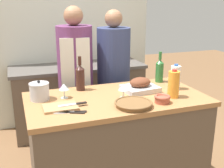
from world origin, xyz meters
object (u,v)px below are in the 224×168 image
juice_jug (174,84)px  knife_paring (74,104)px  wicker_basket (133,104)px  cutting_board (60,107)px  wine_bottle_green (160,70)px  condiment_bottle_short (74,57)px  wine_glass_left (64,87)px  milk_jug (175,77)px  wine_bottle_dark (80,77)px  wine_glass_right (123,87)px  knife_bread (72,112)px  knife_chef (67,112)px  roasting_pan (140,86)px  condiment_bottle_tall (70,61)px  mixing_bowl (162,99)px  person_cook_guest (114,77)px  person_cook_aproned (76,79)px  stand_mixer (108,55)px  stock_pot (39,91)px

juice_jug → knife_paring: (-0.83, 0.06, -0.09)m
wicker_basket → cutting_board: size_ratio=1.14×
cutting_board → wine_bottle_green: bearing=20.0°
condiment_bottle_short → wine_glass_left: bearing=-105.7°
milk_jug → knife_paring: (-0.97, -0.13, -0.09)m
wicker_basket → wine_glass_left: bearing=141.1°
cutting_board → knife_paring: (0.10, -0.00, 0.01)m
wine_bottle_green → wine_bottle_dark: wine_bottle_dark is taller
wicker_basket → knife_paring: size_ratio=1.31×
wicker_basket → wine_glass_right: wine_glass_right is taller
milk_jug → knife_bread: (-1.00, -0.24, -0.11)m
wicker_basket → knife_bread: size_ratio=1.23×
juice_jug → knife_chef: (-0.90, -0.04, -0.11)m
roasting_pan → milk_jug: (0.32, -0.05, 0.06)m
cutting_board → knife_chef: (0.03, -0.10, -0.01)m
wicker_basket → condiment_bottle_tall: bearing=95.6°
mixing_bowl → wine_bottle_green: 0.60m
wicker_basket → wine_bottle_dark: size_ratio=0.94×
wicker_basket → wine_glass_left: size_ratio=2.35×
person_cook_guest → person_cook_aproned: bearing=-174.8°
stand_mixer → wine_glass_left: bearing=-123.7°
roasting_pan → wine_glass_left: 0.67m
knife_bread → juice_jug: bearing=3.1°
wine_bottle_dark → milk_jug: bearing=-17.9°
wine_bottle_dark → wine_glass_right: wine_bottle_dark is taller
wine_bottle_green → condiment_bottle_tall: bearing=121.8°
person_cook_aproned → person_cook_guest: (0.43, 0.03, -0.02)m
knife_bread → person_cook_aproned: size_ratio=0.14×
cutting_board → condiment_bottle_short: (0.46, 1.62, 0.05)m
stock_pot → person_cook_aproned: bearing=53.1°
mixing_bowl → wine_bottle_dark: wine_bottle_dark is taller
roasting_pan → condiment_bottle_tall: bearing=106.0°
condiment_bottle_tall → condiment_bottle_short: size_ratio=0.84×
wine_glass_right → wine_bottle_green: bearing=32.0°
wine_glass_left → stand_mixer: bearing=56.3°
roasting_pan → wicker_basket: bearing=-122.7°
wicker_basket → wine_glass_right: bearing=89.9°
wine_bottle_green → knife_bread: size_ratio=1.28×
wicker_basket → milk_jug: milk_jug is taller
stock_pot → juice_jug: juice_jug is taller
juice_jug → condiment_bottle_short: juice_jug is taller
person_cook_guest → stand_mixer: bearing=77.5°
juice_jug → wine_glass_left: size_ratio=1.93×
stock_pot → milk_jug: (1.19, -0.12, 0.04)m
condiment_bottle_tall → person_cook_guest: (0.36, -0.62, -0.08)m
cutting_board → knife_paring: 0.10m
cutting_board → condiment_bottle_short: size_ratio=1.19×
knife_bread → condiment_bottle_tall: bearing=78.8°
cutting_board → knife_bread: bearing=-60.7°
wicker_basket → stand_mixer: (0.34, 1.57, 0.07)m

